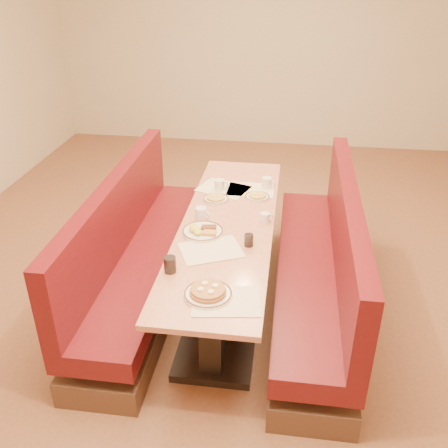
# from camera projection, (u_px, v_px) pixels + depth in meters

# --- Properties ---
(ground) EXTENTS (8.00, 8.00, 0.00)m
(ground) POSITION_uv_depth(u_px,v_px,m) (227.00, 302.00, 4.16)
(ground) COLOR #9E6647
(ground) RESTS_ON ground
(room_envelope) EXTENTS (6.04, 8.04, 2.82)m
(room_envelope) POSITION_uv_depth(u_px,v_px,m) (228.00, 63.00, 3.23)
(room_envelope) COLOR beige
(room_envelope) RESTS_ON ground
(diner_table) EXTENTS (0.70, 2.50, 0.75)m
(diner_table) POSITION_uv_depth(u_px,v_px,m) (227.00, 264.00, 3.98)
(diner_table) COLOR black
(diner_table) RESTS_ON ground
(booth_left) EXTENTS (0.55, 2.50, 1.05)m
(booth_left) POSITION_uv_depth(u_px,v_px,m) (139.00, 259.00, 4.08)
(booth_left) COLOR #4C3326
(booth_left) RESTS_ON ground
(booth_right) EXTENTS (0.55, 2.50, 1.05)m
(booth_right) POSITION_uv_depth(u_px,v_px,m) (320.00, 273.00, 3.90)
(booth_right) COLOR #4C3326
(booth_right) RESTS_ON ground
(placemat_near_left) EXTENTS (0.50, 0.45, 0.00)m
(placemat_near_left) POSITION_uv_depth(u_px,v_px,m) (211.00, 250.00, 3.45)
(placemat_near_left) COLOR beige
(placemat_near_left) RESTS_ON diner_table
(placemat_near_right) EXTENTS (0.44, 0.35, 0.00)m
(placemat_near_right) POSITION_uv_depth(u_px,v_px,m) (226.00, 301.00, 2.95)
(placemat_near_right) COLOR beige
(placemat_near_right) RESTS_ON diner_table
(placemat_far_left) EXTENTS (0.50, 0.44, 0.00)m
(placemat_far_left) POSITION_uv_depth(u_px,v_px,m) (223.00, 188.00, 4.35)
(placemat_far_left) COLOR beige
(placemat_far_left) RESTS_ON diner_table
(placemat_far_right) EXTENTS (0.40, 0.31, 0.00)m
(placemat_far_right) POSITION_uv_depth(u_px,v_px,m) (251.00, 190.00, 4.33)
(placemat_far_right) COLOR beige
(placemat_far_right) RESTS_ON diner_table
(pancake_plate) EXTENTS (0.30, 0.30, 0.07)m
(pancake_plate) POSITION_uv_depth(u_px,v_px,m) (208.00, 293.00, 2.99)
(pancake_plate) COLOR white
(pancake_plate) RESTS_ON diner_table
(eggs_plate) EXTENTS (0.31, 0.31, 0.06)m
(eggs_plate) POSITION_uv_depth(u_px,v_px,m) (202.00, 231.00, 3.66)
(eggs_plate) COLOR white
(eggs_plate) RESTS_ON diner_table
(extra_plate_mid) EXTENTS (0.21, 0.21, 0.04)m
(extra_plate_mid) POSITION_uv_depth(u_px,v_px,m) (257.00, 196.00, 4.18)
(extra_plate_mid) COLOR white
(extra_plate_mid) RESTS_ON diner_table
(extra_plate_far) EXTENTS (0.22, 0.22, 0.04)m
(extra_plate_far) POSITION_uv_depth(u_px,v_px,m) (216.00, 199.00, 4.14)
(extra_plate_far) COLOR white
(extra_plate_far) RESTS_ON diner_table
(coffee_mug_a) EXTENTS (0.10, 0.07, 0.08)m
(coffee_mug_a) POSITION_uv_depth(u_px,v_px,m) (265.00, 218.00, 3.79)
(coffee_mug_a) COLOR white
(coffee_mug_a) RESTS_ON diner_table
(coffee_mug_b) EXTENTS (0.12, 0.09, 0.09)m
(coffee_mug_b) POSITION_uv_depth(u_px,v_px,m) (201.00, 213.00, 3.84)
(coffee_mug_b) COLOR white
(coffee_mug_b) RESTS_ON diner_table
(coffee_mug_c) EXTENTS (0.12, 0.09, 0.09)m
(coffee_mug_c) POSITION_uv_depth(u_px,v_px,m) (267.00, 183.00, 4.35)
(coffee_mug_c) COLOR white
(coffee_mug_c) RESTS_ON diner_table
(coffee_mug_d) EXTENTS (0.12, 0.09, 0.09)m
(coffee_mug_d) POSITION_uv_depth(u_px,v_px,m) (220.00, 185.00, 4.31)
(coffee_mug_d) COLOR white
(coffee_mug_d) RESTS_ON diner_table
(soda_tumbler_near) EXTENTS (0.08, 0.08, 0.11)m
(soda_tumbler_near) POSITION_uv_depth(u_px,v_px,m) (170.00, 265.00, 3.20)
(soda_tumbler_near) COLOR black
(soda_tumbler_near) RESTS_ON diner_table
(soda_tumbler_mid) EXTENTS (0.06, 0.06, 0.09)m
(soda_tumbler_mid) POSITION_uv_depth(u_px,v_px,m) (249.00, 240.00, 3.49)
(soda_tumbler_mid) COLOR black
(soda_tumbler_mid) RESTS_ON diner_table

